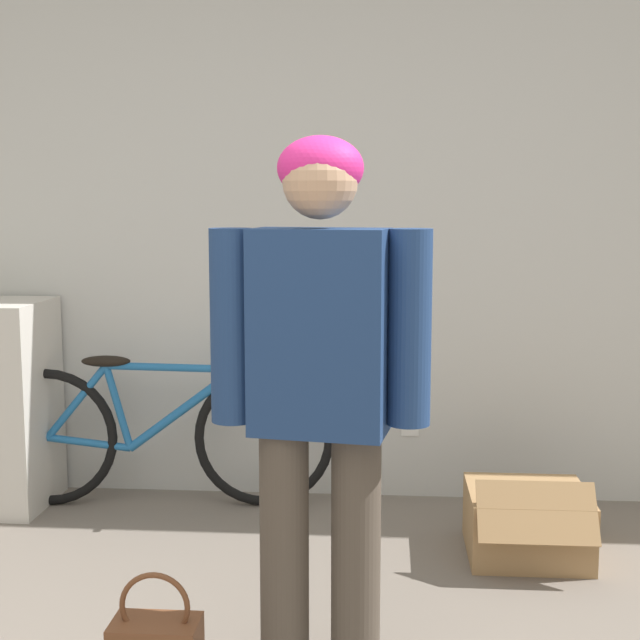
% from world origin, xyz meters
% --- Properties ---
extents(wall_back, '(8.00, 0.07, 2.60)m').
position_xyz_m(wall_back, '(0.00, 2.58, 1.30)').
color(wall_back, silver).
rests_on(wall_back, ground_plane).
extents(person, '(0.60, 0.25, 1.55)m').
position_xyz_m(person, '(0.26, 0.88, 0.91)').
color(person, '#4C4238').
rests_on(person, ground_plane).
extents(bicycle, '(1.61, 0.46, 0.70)m').
position_xyz_m(bicycle, '(-0.60, 2.34, 0.34)').
color(bicycle, black).
rests_on(bicycle, ground_plane).
extents(cardboard_box, '(0.46, 0.52, 0.35)m').
position_xyz_m(cardboard_box, '(0.99, 1.89, 0.13)').
color(cardboard_box, '#A87F51').
rests_on(cardboard_box, ground_plane).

